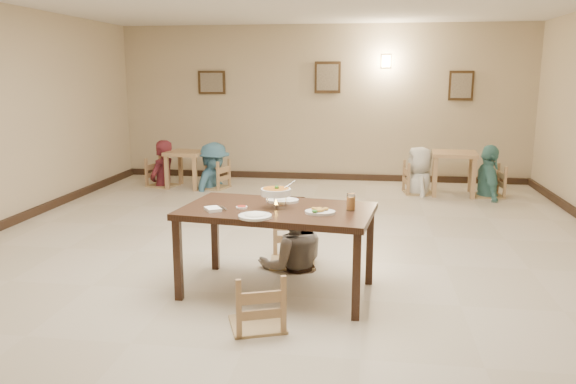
% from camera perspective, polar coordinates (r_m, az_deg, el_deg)
% --- Properties ---
extents(floor, '(10.00, 10.00, 0.00)m').
position_cam_1_polar(floor, '(6.45, -0.31, -6.74)').
color(floor, beige).
rests_on(floor, ground).
extents(wall_back, '(10.00, 0.00, 10.00)m').
position_cam_1_polar(wall_back, '(11.10, 3.50, 8.97)').
color(wall_back, '#C2AD8B').
rests_on(wall_back, floor).
extents(baseboard_back, '(8.00, 0.06, 0.12)m').
position_cam_1_polar(baseboard_back, '(11.24, 3.40, 1.60)').
color(baseboard_back, black).
rests_on(baseboard_back, floor).
extents(picture_a, '(0.55, 0.04, 0.45)m').
position_cam_1_polar(picture_a, '(11.43, -7.76, 10.97)').
color(picture_a, '#352312').
rests_on(picture_a, wall_back).
extents(picture_b, '(0.50, 0.04, 0.60)m').
position_cam_1_polar(picture_b, '(11.04, 4.04, 11.54)').
color(picture_b, '#352312').
rests_on(picture_b, wall_back).
extents(picture_c, '(0.45, 0.04, 0.55)m').
position_cam_1_polar(picture_c, '(11.14, 17.18, 10.28)').
color(picture_c, '#352312').
rests_on(picture_c, wall_back).
extents(wall_sconce, '(0.16, 0.05, 0.22)m').
position_cam_1_polar(wall_sconce, '(11.02, 9.93, 12.96)').
color(wall_sconce, '#FFD88C').
rests_on(wall_sconce, wall_back).
extents(main_table, '(1.88, 1.21, 0.83)m').
position_cam_1_polar(main_table, '(5.29, -1.10, -2.49)').
color(main_table, '#352014').
rests_on(main_table, floor).
extents(chair_far, '(0.49, 0.49, 1.04)m').
position_cam_1_polar(chair_far, '(6.13, 0.47, -2.69)').
color(chair_far, tan).
rests_on(chair_far, floor).
extents(chair_near, '(0.44, 0.44, 0.93)m').
position_cam_1_polar(chair_near, '(4.65, -3.19, -8.25)').
color(chair_near, tan).
rests_on(chair_near, floor).
extents(main_diner, '(0.90, 0.79, 1.57)m').
position_cam_1_polar(main_diner, '(5.98, 0.51, -0.42)').
color(main_diner, gray).
rests_on(main_diner, floor).
extents(curry_warmer, '(0.32, 0.28, 0.26)m').
position_cam_1_polar(curry_warmer, '(5.25, -1.23, -0.01)').
color(curry_warmer, silver).
rests_on(curry_warmer, main_table).
extents(rice_plate_far, '(0.32, 0.32, 0.07)m').
position_cam_1_polar(rice_plate_far, '(5.52, -0.58, -0.83)').
color(rice_plate_far, white).
rests_on(rice_plate_far, main_table).
extents(rice_plate_near, '(0.29, 0.29, 0.07)m').
position_cam_1_polar(rice_plate_near, '(4.93, -3.37, -2.43)').
color(rice_plate_near, white).
rests_on(rice_plate_near, main_table).
extents(fried_plate, '(0.28, 0.28, 0.06)m').
position_cam_1_polar(fried_plate, '(5.06, 3.26, -1.97)').
color(fried_plate, white).
rests_on(fried_plate, main_table).
extents(chili_dish, '(0.11, 0.11, 0.02)m').
position_cam_1_polar(chili_dish, '(5.27, -4.73, -1.54)').
color(chili_dish, white).
rests_on(chili_dish, main_table).
extents(napkin_cutlery, '(0.23, 0.26, 0.03)m').
position_cam_1_polar(napkin_cutlery, '(5.21, -7.59, -1.73)').
color(napkin_cutlery, white).
rests_on(napkin_cutlery, main_table).
extents(drink_glass, '(0.08, 0.08, 0.16)m').
position_cam_1_polar(drink_glass, '(5.20, 6.41, -1.04)').
color(drink_glass, white).
rests_on(drink_glass, main_table).
extents(bg_table_left, '(0.76, 0.76, 0.67)m').
position_cam_1_polar(bg_table_left, '(10.50, -10.22, 3.37)').
color(bg_table_left, tan).
rests_on(bg_table_left, floor).
extents(bg_table_right, '(0.81, 0.81, 0.74)m').
position_cam_1_polar(bg_table_right, '(10.12, 16.53, 3.14)').
color(bg_table_right, tan).
rests_on(bg_table_right, floor).
extents(bg_chair_ll, '(0.47, 0.47, 1.00)m').
position_cam_1_polar(bg_chair_ll, '(10.71, -12.70, 3.20)').
color(bg_chair_ll, tan).
rests_on(bg_chair_ll, floor).
extents(bg_chair_lr, '(0.47, 0.47, 0.99)m').
position_cam_1_polar(bg_chair_lr, '(10.37, -7.58, 3.09)').
color(bg_chair_lr, tan).
rests_on(bg_chair_lr, floor).
extents(bg_chair_rl, '(0.50, 0.50, 1.06)m').
position_cam_1_polar(bg_chair_rl, '(10.07, 13.24, 2.81)').
color(bg_chair_rl, tan).
rests_on(bg_chair_rl, floor).
extents(bg_chair_rr, '(0.48, 0.48, 1.03)m').
position_cam_1_polar(bg_chair_rr, '(10.17, 19.77, 2.41)').
color(bg_chair_rr, tan).
rests_on(bg_chair_rr, floor).
extents(bg_diner_a, '(0.56, 0.72, 1.73)m').
position_cam_1_polar(bg_diner_a, '(10.66, -12.79, 5.16)').
color(bg_diner_a, '#591C25').
rests_on(bg_diner_a, floor).
extents(bg_diner_b, '(0.83, 1.19, 1.68)m').
position_cam_1_polar(bg_diner_b, '(10.32, -7.63, 5.00)').
color(bg_diner_b, teal).
rests_on(bg_diner_b, floor).
extents(bg_diner_c, '(0.63, 0.87, 1.65)m').
position_cam_1_polar(bg_diner_c, '(10.03, 13.32, 4.49)').
color(bg_diner_c, silver).
rests_on(bg_diner_c, floor).
extents(bg_diner_d, '(0.49, 1.06, 1.78)m').
position_cam_1_polar(bg_diner_d, '(10.12, 19.92, 4.53)').
color(bg_diner_d, '#559B96').
rests_on(bg_diner_d, floor).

